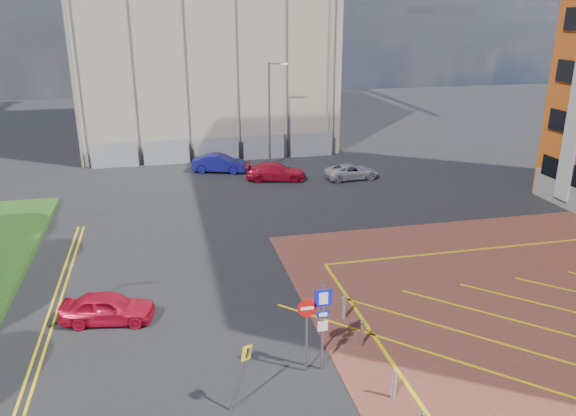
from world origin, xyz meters
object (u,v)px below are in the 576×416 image
object	(u,v)px
car_blue_back	(220,163)
car_silver_back	(352,172)
lamp_back	(270,110)
sign_cluster	(317,320)
warning_sign	(243,369)
car_red_back	(276,172)
car_red_left	(108,308)

from	to	relation	value
car_blue_back	car_silver_back	world-z (taller)	car_blue_back
car_silver_back	car_blue_back	bearing A→B (deg)	62.29
lamp_back	car_silver_back	world-z (taller)	lamp_back
lamp_back	sign_cluster	bearing A→B (deg)	-97.97
warning_sign	car_red_back	size ratio (longest dim) A/B	0.51
warning_sign	car_red_left	bearing A→B (deg)	125.06
car_blue_back	car_red_back	distance (m)	4.83
lamp_back	car_silver_back	distance (m)	8.15
lamp_back	car_silver_back	xyz separation A→B (m)	(5.01, -5.19, -3.81)
sign_cluster	car_red_left	size ratio (longest dim) A/B	0.89
car_silver_back	car_red_back	bearing A→B (deg)	76.02
car_red_left	car_red_back	bearing A→B (deg)	-20.49
warning_sign	car_red_left	size ratio (longest dim) A/B	0.62
warning_sign	car_blue_back	size ratio (longest dim) A/B	0.54
car_red_left	car_blue_back	xyz separation A→B (m)	(6.72, 20.96, 0.06)
lamp_back	car_red_back	xyz separation A→B (m)	(-0.48, -4.23, -3.73)
warning_sign	car_blue_back	distance (m)	27.39
lamp_back	sign_cluster	distance (m)	27.38
lamp_back	warning_sign	bearing A→B (deg)	-102.87
car_red_left	car_red_back	size ratio (longest dim) A/B	0.83
warning_sign	car_silver_back	xyz separation A→B (m)	(11.50, 23.24, -0.88)
sign_cluster	car_red_left	world-z (taller)	sign_cluster
car_blue_back	car_silver_back	xyz separation A→B (m)	(9.21, -4.03, -0.13)
lamp_back	car_red_back	distance (m)	5.66
car_red_back	car_silver_back	size ratio (longest dim) A/B	1.10
sign_cluster	car_red_left	xyz separation A→B (m)	(-7.15, 4.90, -1.34)
car_red_left	car_blue_back	bearing A→B (deg)	-7.98
lamp_back	car_blue_back	xyz separation A→B (m)	(-4.21, -1.15, -3.68)
lamp_back	sign_cluster	size ratio (longest dim) A/B	2.50
sign_cluster	car_red_back	bearing A→B (deg)	81.74
car_blue_back	car_red_back	xyz separation A→B (m)	(3.73, -3.08, -0.05)
car_blue_back	car_red_back	world-z (taller)	car_blue_back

